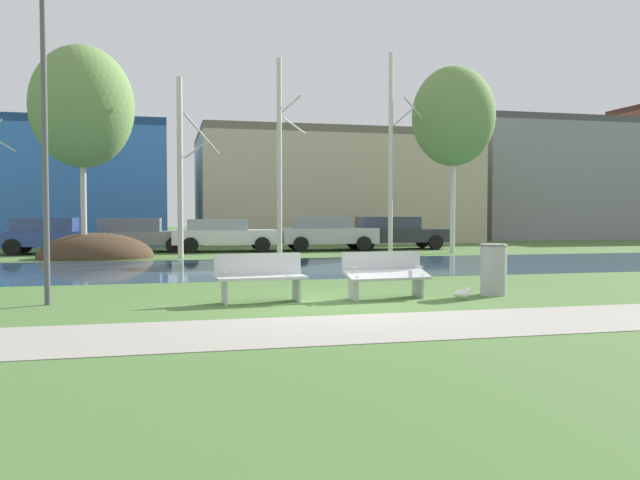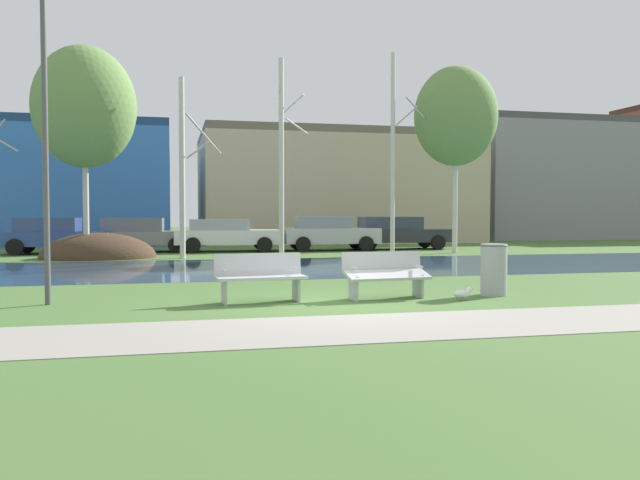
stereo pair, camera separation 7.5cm
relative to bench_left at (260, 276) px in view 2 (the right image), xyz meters
name	(u,v)px [view 2 (the right image)]	position (x,y,z in m)	size (l,w,h in m)	color
ground_plane	(258,263)	(1.19, 9.23, -0.47)	(120.00, 120.00, 0.00)	#476B33
paved_path_strip	(373,327)	(1.19, -2.89, -0.47)	(60.00, 2.21, 0.01)	gray
river_band	(266,267)	(1.19, 7.43, -0.47)	(80.00, 7.39, 0.01)	#33516B
soil_mound	(98,258)	(-4.10, 12.87, -0.47)	(4.06, 3.09, 1.83)	#423021
bench_left	(260,276)	(0.00, 0.00, 0.00)	(1.64, 0.69, 0.87)	#B2B5B7
bench_right	(385,273)	(2.36, 0.00, 0.00)	(1.64, 0.69, 0.87)	#B2B5B7
trash_bin	(494,269)	(4.56, -0.03, 0.05)	(0.53, 0.53, 1.00)	#999B9E
seagull	(463,293)	(3.65, -0.58, -0.34)	(0.39, 0.14, 0.24)	white
streetlamp	(44,83)	(-3.65, 0.53, 3.37)	(0.32, 0.32, 5.82)	#4C4C51
birch_left	(85,107)	(-4.45, 12.49, 4.84)	(3.53, 3.53, 7.44)	#BCB7A8
birch_center_left	(183,166)	(-1.11, 12.01, 2.79)	(1.48, 2.36, 6.41)	beige
birch_center	(282,156)	(2.45, 12.09, 3.24)	(1.09, 1.83, 7.29)	beige
birch_center_right	(394,152)	(6.92, 12.44, 3.52)	(1.52, 2.39, 7.82)	beige
birch_right	(456,116)	(9.65, 12.74, 5.03)	(3.33, 3.33, 7.51)	beige
parked_van_nearest_blue	(54,235)	(-6.06, 15.85, 0.28)	(4.17, 2.10, 1.43)	#2D4793
parked_sedan_second_grey	(139,234)	(-2.84, 16.35, 0.28)	(4.41, 2.23, 1.42)	slate
parked_hatch_third_white	(226,234)	(0.70, 15.89, 0.27)	(4.48, 2.21, 1.37)	silver
parked_wagon_fourth_silver	(329,232)	(5.13, 15.71, 0.31)	(4.18, 2.19, 1.47)	#B2B5BC
parked_suv_fifth_dark	(396,232)	(8.34, 16.11, 0.30)	(4.83, 2.15, 1.46)	#282B30
building_blue_store	(45,185)	(-8.11, 25.65, 2.67)	(13.05, 9.26, 6.29)	#3870C6
building_beige_block	(332,188)	(7.76, 25.62, 2.62)	(15.26, 9.92, 6.18)	#BCAD8E
building_grey_warehouse	(554,180)	(22.92, 26.26, 3.34)	(11.97, 6.56, 7.62)	gray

